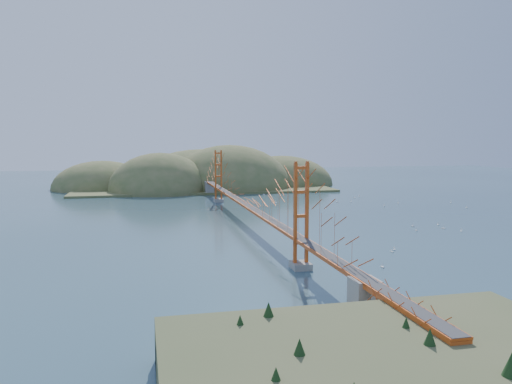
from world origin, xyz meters
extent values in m
plane|color=#2D4A5A|center=(0.00, 0.00, 0.00)|extent=(320.00, 320.00, 0.00)
cube|color=gray|center=(0.00, -30.00, 0.35)|extent=(2.00, 2.40, 0.70)
cube|color=gray|center=(0.00, 30.00, 0.35)|extent=(2.00, 2.40, 0.70)
cube|color=#B24213|center=(0.00, 0.00, 3.30)|extent=(1.40, 92.00, 0.16)
cube|color=#B24213|center=(0.00, 0.00, 3.10)|extent=(1.33, 92.00, 0.24)
cube|color=#38383A|center=(0.00, 0.00, 3.40)|extent=(1.19, 92.00, 0.03)
cube|color=gray|center=(0.00, -46.00, 1.65)|extent=(2.00, 2.20, 3.30)
cube|color=gray|center=(0.00, 46.00, 1.65)|extent=(2.20, 2.60, 3.30)
cube|color=#B24213|center=(0.00, -52.00, 3.30)|extent=(1.40, 12.00, 0.16)
cube|color=#B24213|center=(0.00, -52.00, 3.05)|extent=(1.33, 12.00, 0.30)
cube|color=gray|center=(0.00, -56.00, 1.47)|extent=(0.50, 0.70, 2.95)
cube|color=gray|center=(0.00, -53.00, 1.47)|extent=(0.50, 0.70, 2.95)
cube|color=gray|center=(0.00, -50.00, 1.47)|extent=(0.50, 0.70, 2.95)
cube|color=gray|center=(0.00, -48.00, 1.47)|extent=(0.50, 0.70, 2.95)
cube|color=#59544C|center=(0.00, -48.50, 0.12)|extent=(9.00, 6.00, 0.24)
cube|color=maroon|center=(0.40, -47.80, 0.61)|extent=(3.70, 2.30, 0.75)
cube|color=gray|center=(0.40, -47.80, 1.04)|extent=(3.70, 2.30, 0.10)
cylinder|color=white|center=(0.40, -47.80, 1.49)|extent=(0.03, 0.03, 1.00)
cube|color=#414E2C|center=(-4.00, -51.00, 0.90)|extent=(24.00, 3.00, 1.80)
cone|color=black|center=(-0.60, -57.17, 3.57)|extent=(0.80, 0.80, 1.15)
cone|color=black|center=(-4.61, -53.40, 3.30)|extent=(0.42, 0.42, 0.61)
cone|color=black|center=(-2.13, -53.00, 3.50)|extent=(0.71, 0.71, 1.01)
cone|color=black|center=(-0.39, -54.80, 3.62)|extent=(0.87, 0.87, 1.24)
cone|color=black|center=(-4.39, -52.35, 3.35)|extent=(0.48, 0.48, 0.69)
cone|color=black|center=(-0.06, -52.46, 3.57)|extent=(0.80, 0.80, 1.14)
cube|color=olive|center=(0.00, 64.00, 0.25)|extent=(70.00, 40.00, 0.60)
ellipsoid|color=olive|center=(-12.00, 56.00, 0.00)|extent=(28.00, 28.00, 21.00)
ellipsoid|color=olive|center=(8.00, 62.00, 0.00)|extent=(36.00, 36.00, 25.00)
ellipsoid|color=olive|center=(26.00, 70.00, 0.00)|extent=(32.00, 32.00, 18.00)
ellipsoid|color=olive|center=(-28.00, 68.00, 0.00)|extent=(28.00, 28.00, 16.00)
ellipsoid|color=olive|center=(2.00, 78.00, 0.00)|extent=(44.00, 44.00, 22.00)
cube|color=white|center=(30.77, -14.39, 0.06)|extent=(0.40, 0.56, 0.10)
cylinder|color=white|center=(30.77, -14.39, 0.36)|extent=(0.02, 0.02, 0.59)
cube|color=white|center=(12.29, 26.03, 0.05)|extent=(0.50, 0.21, 0.09)
cylinder|color=white|center=(12.29, 26.03, 0.32)|extent=(0.01, 0.01, 0.53)
cube|color=white|center=(49.92, 16.62, 0.06)|extent=(0.27, 0.57, 0.10)
cylinder|color=white|center=(49.92, 16.62, 0.36)|extent=(0.02, 0.02, 0.60)
cube|color=white|center=(8.93, -31.52, 0.06)|extent=(0.21, 0.55, 0.10)
cylinder|color=white|center=(8.93, -31.52, 0.36)|extent=(0.02, 0.02, 0.59)
cube|color=white|center=(33.10, 30.43, 0.06)|extent=(0.61, 0.27, 0.11)
cylinder|color=white|center=(33.10, 30.43, 0.39)|extent=(0.02, 0.02, 0.65)
cube|color=white|center=(38.02, 18.30, 0.06)|extent=(0.39, 0.56, 0.10)
cylinder|color=white|center=(38.02, 18.30, 0.35)|extent=(0.02, 0.02, 0.59)
cube|color=white|center=(13.44, 42.00, 0.05)|extent=(0.51, 0.33, 0.09)
cylinder|color=white|center=(13.44, 42.00, 0.32)|extent=(0.01, 0.01, 0.53)
cube|color=white|center=(29.55, -11.59, 0.07)|extent=(0.60, 0.58, 0.11)
cylinder|color=white|center=(29.55, -11.59, 0.41)|extent=(0.02, 0.02, 0.69)
cube|color=white|center=(25.88, 23.32, 0.07)|extent=(0.60, 0.51, 0.11)
cylinder|color=white|center=(25.88, 23.32, 0.39)|extent=(0.02, 0.02, 0.66)
cube|color=white|center=(28.97, 23.02, 0.06)|extent=(0.22, 0.53, 0.09)
cylinder|color=white|center=(28.97, 23.02, 0.34)|extent=(0.02, 0.02, 0.57)
cube|color=white|center=(48.29, 8.85, 0.06)|extent=(0.48, 0.58, 0.10)
cylinder|color=white|center=(48.29, 8.85, 0.37)|extent=(0.02, 0.02, 0.62)
cube|color=white|center=(24.40, -12.30, 0.06)|extent=(0.30, 0.55, 0.09)
cylinder|color=white|center=(24.40, -12.30, 0.34)|extent=(0.02, 0.02, 0.57)
cube|color=white|center=(25.88, -8.73, 0.06)|extent=(0.41, 0.60, 0.10)
cylinder|color=white|center=(25.88, -8.73, 0.38)|extent=(0.02, 0.02, 0.63)
cube|color=white|center=(35.32, 32.53, 0.06)|extent=(0.53, 0.58, 0.11)
cylinder|color=white|center=(35.32, 32.53, 0.39)|extent=(0.02, 0.02, 0.65)
cube|color=white|center=(30.66, -8.37, 0.06)|extent=(0.35, 0.62, 0.11)
cylinder|color=white|center=(30.66, -8.37, 0.39)|extent=(0.02, 0.02, 0.64)
cube|color=white|center=(33.11, 15.14, 0.06)|extent=(0.58, 0.37, 0.10)
cylinder|color=white|center=(33.11, 15.14, 0.36)|extent=(0.02, 0.02, 0.60)
cube|color=white|center=(13.59, -24.85, 0.05)|extent=(0.33, 0.50, 0.09)
cylinder|color=white|center=(13.59, -24.85, 0.31)|extent=(0.01, 0.01, 0.52)
cube|color=white|center=(14.46, -23.86, 0.05)|extent=(0.50, 0.40, 0.09)
cylinder|color=white|center=(14.46, -23.86, 0.32)|extent=(0.01, 0.01, 0.54)
camera|label=1|loc=(-16.47, -80.64, 13.97)|focal=35.00mm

